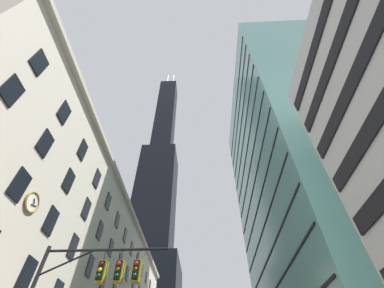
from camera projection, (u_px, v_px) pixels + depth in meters
The scene contains 3 objects.
dark_skyscraper at pixel (152, 223), 110.97m from camera, with size 25.97×25.97×191.07m.
glass_office_midrise at pixel (298, 181), 44.42m from camera, with size 16.46×35.46×58.54m.
traffic_signal_mast at pixel (90, 288), 12.02m from camera, with size 6.70×0.63×7.56m.
Camera 1 is at (1.76, -10.55, 1.81)m, focal length 23.26 mm.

